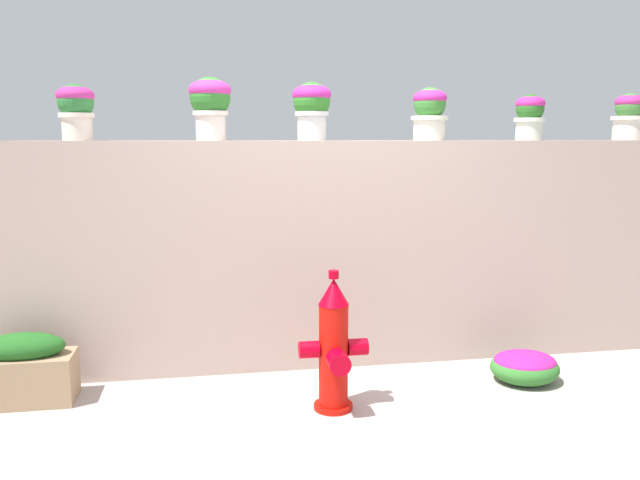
# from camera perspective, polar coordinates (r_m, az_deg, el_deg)

# --- Properties ---
(ground_plane) EXTENTS (24.00, 24.00, 0.00)m
(ground_plane) POSITION_cam_1_polar(r_m,az_deg,el_deg) (4.02, 2.40, -15.78)
(ground_plane) COLOR #A79C96
(stone_wall) EXTENTS (5.57, 0.42, 1.68)m
(stone_wall) POSITION_cam_1_polar(r_m,az_deg,el_deg) (4.77, -0.23, -1.17)
(stone_wall) COLOR tan
(stone_wall) RESTS_ON ground
(potted_plant_1) EXTENTS (0.25, 0.25, 0.38)m
(potted_plant_1) POSITION_cam_1_polar(r_m,az_deg,el_deg) (4.68, -21.15, 11.14)
(potted_plant_1) COLOR beige
(potted_plant_1) RESTS_ON stone_wall
(potted_plant_2) EXTENTS (0.30, 0.30, 0.45)m
(potted_plant_2) POSITION_cam_1_polar(r_m,az_deg,el_deg) (4.68, -9.88, 12.21)
(potted_plant_2) COLOR beige
(potted_plant_2) RESTS_ON stone_wall
(potted_plant_3) EXTENTS (0.29, 0.29, 0.42)m
(potted_plant_3) POSITION_cam_1_polar(r_m,az_deg,el_deg) (4.71, -0.75, 12.07)
(potted_plant_3) COLOR silver
(potted_plant_3) RESTS_ON stone_wall
(potted_plant_4) EXTENTS (0.28, 0.28, 0.39)m
(potted_plant_4) POSITION_cam_1_polar(r_m,az_deg,el_deg) (4.92, 9.86, 11.44)
(potted_plant_4) COLOR beige
(potted_plant_4) RESTS_ON stone_wall
(potted_plant_5) EXTENTS (0.24, 0.24, 0.35)m
(potted_plant_5) POSITION_cam_1_polar(r_m,az_deg,el_deg) (5.23, 18.39, 10.73)
(potted_plant_5) COLOR beige
(potted_plant_5) RESTS_ON stone_wall
(potted_plant_6) EXTENTS (0.27, 0.27, 0.37)m
(potted_plant_6) POSITION_cam_1_polar(r_m,az_deg,el_deg) (5.67, 26.10, 10.15)
(potted_plant_6) COLOR beige
(potted_plant_6) RESTS_ON stone_wall
(fire_hydrant) EXTENTS (0.44, 0.35, 0.89)m
(fire_hydrant) POSITION_cam_1_polar(r_m,az_deg,el_deg) (4.00, 1.25, -9.69)
(fire_hydrant) COLOR red
(fire_hydrant) RESTS_ON ground
(flower_bush_left) EXTENTS (0.48, 0.43, 0.22)m
(flower_bush_left) POSITION_cam_1_polar(r_m,az_deg,el_deg) (4.76, 17.98, -10.73)
(flower_bush_left) COLOR #2E6C28
(flower_bush_left) RESTS_ON ground
(planter_box) EXTENTS (0.62, 0.30, 0.47)m
(planter_box) POSITION_cam_1_polar(r_m,az_deg,el_deg) (4.57, -25.12, -10.56)
(planter_box) COLOR #967858
(planter_box) RESTS_ON ground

